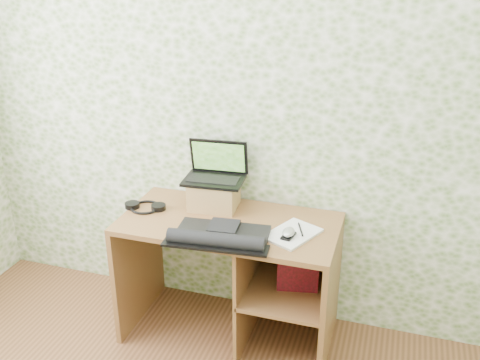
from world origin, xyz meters
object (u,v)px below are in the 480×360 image
(desk, at_px, (244,262))
(laptop, at_px, (216,171))
(riser, at_px, (214,194))
(notepad, at_px, (292,234))
(keyboard, at_px, (220,235))

(desk, relative_size, laptop, 3.38)
(desk, relative_size, riser, 4.51)
(riser, bearing_deg, laptop, 90.00)
(notepad, bearing_deg, keyboard, -129.75)
(riser, distance_m, laptop, 0.14)
(riser, xyz_separation_m, keyboard, (0.16, -0.36, -0.05))
(riser, height_order, notepad, riser)
(desk, height_order, riser, riser)
(riser, distance_m, keyboard, 0.40)
(desk, bearing_deg, riser, 151.84)
(keyboard, relative_size, notepad, 1.91)
(desk, xyz_separation_m, keyboard, (-0.05, -0.24, 0.30))
(laptop, distance_m, notepad, 0.59)
(laptop, height_order, keyboard, laptop)
(notepad, bearing_deg, desk, -170.34)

